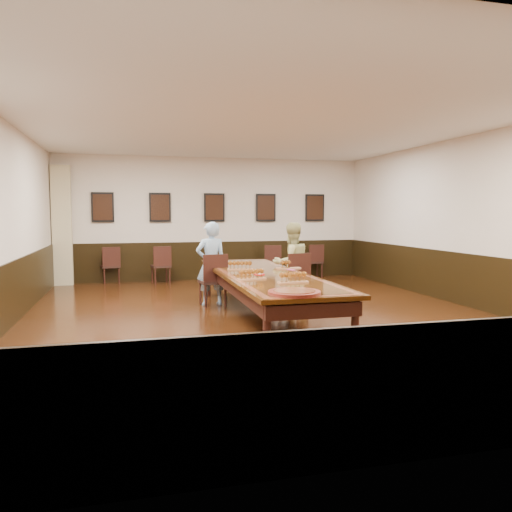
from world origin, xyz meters
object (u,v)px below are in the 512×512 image
object	(u,v)px
chair_woman	(294,279)
spare_chair_a	(110,265)
chair_man	(213,280)
carved_platter	(294,292)
spare_chair_b	(161,265)
spare_chair_d	(314,261)
person_man	(211,264)
spare_chair_c	(272,262)
conference_table	(263,281)
person_woman	(291,263)

from	to	relation	value
chair_woman	spare_chair_a	size ratio (longest dim) A/B	1.09
chair_man	carved_platter	world-z (taller)	chair_man
spare_chair_b	spare_chair_d	size ratio (longest dim) A/B	1.04
chair_woman	person_man	bearing A→B (deg)	-23.63
spare_chair_b	spare_chair_d	xyz separation A→B (m)	(4.12, 0.18, -0.02)
spare_chair_c	conference_table	distance (m)	4.69
chair_woman	person_man	world-z (taller)	person_man
chair_woman	carved_platter	distance (m)	3.32
spare_chair_d	spare_chair_b	bearing A→B (deg)	2.19
spare_chair_b	carved_platter	world-z (taller)	spare_chair_b
chair_man	spare_chair_c	world-z (taller)	chair_man
spare_chair_d	conference_table	bearing A→B (deg)	59.92
chair_man	person_woman	xyz separation A→B (m)	(1.51, -0.17, 0.29)
chair_woman	carved_platter	size ratio (longest dim) A/B	1.28
spare_chair_b	spare_chair_d	distance (m)	4.12
spare_chair_d	person_man	size ratio (longest dim) A/B	0.57
chair_woman	carved_platter	xyz separation A→B (m)	(-1.06, -3.14, 0.27)
spare_chair_c	conference_table	size ratio (longest dim) A/B	0.19
spare_chair_b	conference_table	size ratio (longest dim) A/B	0.19
spare_chair_b	spare_chair_c	xyz separation A→B (m)	(2.87, -0.06, -0.01)
chair_woman	spare_chair_d	distance (m)	4.16
chair_man	chair_woman	distance (m)	1.55
spare_chair_a	spare_chair_d	world-z (taller)	spare_chair_a
spare_chair_a	chair_woman	bearing A→B (deg)	120.23
spare_chair_a	carved_platter	xyz separation A→B (m)	(2.46, -7.04, 0.31)
spare_chair_c	spare_chair_d	xyz separation A→B (m)	(1.24, 0.23, -0.01)
spare_chair_c	conference_table	bearing A→B (deg)	83.48
chair_man	carved_platter	xyz separation A→B (m)	(0.47, -3.41, 0.28)
chair_man	spare_chair_b	size ratio (longest dim) A/B	1.06
spare_chair_b	person_man	size ratio (longest dim) A/B	0.59
carved_platter	spare_chair_a	bearing A→B (deg)	109.30
spare_chair_d	carved_platter	distance (m)	7.46
spare_chair_b	person_woman	distance (m)	4.15
conference_table	spare_chair_a	bearing A→B (deg)	118.69
spare_chair_d	person_man	xyz separation A→B (m)	(-3.36, -3.36, 0.34)
spare_chair_a	spare_chair_c	size ratio (longest dim) A/B	0.99
chair_man	person_man	bearing A→B (deg)	-90.00
person_man	conference_table	distance (m)	1.50
person_man	person_woman	xyz separation A→B (m)	(1.52, -0.27, -0.01)
chair_woman	spare_chair_b	bearing A→B (deg)	-67.06
chair_man	person_woman	size ratio (longest dim) A/B	0.63
conference_table	person_woman	bearing A→B (deg)	51.36
spare_chair_d	spare_chair_a	bearing A→B (deg)	-1.93
chair_woman	spare_chair_a	distance (m)	5.25
conference_table	spare_chair_c	bearing A→B (deg)	72.04
chair_man	conference_table	world-z (taller)	chair_man
person_man	person_woman	world-z (taller)	person_man
spare_chair_a	spare_chair_d	distance (m)	5.35
person_man	conference_table	world-z (taller)	person_man
spare_chair_b	carved_platter	distance (m)	6.82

